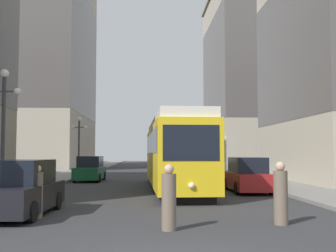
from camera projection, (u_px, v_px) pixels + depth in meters
sidewalk_left at (84, 171)px, 46.97m from camera, size 3.27×120.00×0.15m
sidewalk_right at (219, 170)px, 47.73m from camera, size 3.27×120.00×0.15m
streetcar at (174, 152)px, 23.59m from camera, size 3.01×15.16×3.89m
transit_bus at (200, 154)px, 38.89m from camera, size 2.75×11.57×3.45m
parked_car_left_near at (90, 170)px, 30.64m from camera, size 1.99×4.48×1.82m
parked_car_left_mid at (21, 189)px, 13.83m from camera, size 2.04×4.78×1.82m
parked_car_right_far at (247, 176)px, 22.12m from camera, size 1.94×4.95×1.82m
pedestrian_crossing_near at (281, 195)px, 12.01m from camera, size 0.40×0.40×1.80m
pedestrian_crossing_far at (169, 200)px, 11.12m from camera, size 0.39×0.39×1.75m
pedestrian_on_sidewalk at (37, 193)px, 13.18m from camera, size 0.38×0.38×1.68m
lamp_post_left_near at (4, 113)px, 17.69m from camera, size 1.41×0.36×5.46m
lamp_post_left_far at (79, 136)px, 37.28m from camera, size 1.41×0.36×5.09m
building_left_corner at (32, 61)px, 59.19m from camera, size 15.62×23.90×29.21m
building_right_midblock at (253, 76)px, 63.56m from camera, size 12.86×21.06×26.70m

